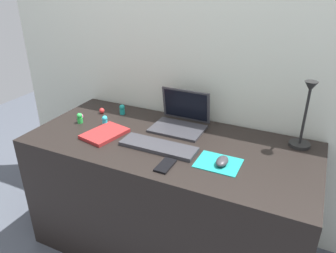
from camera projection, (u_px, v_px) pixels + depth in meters
ground_plane at (169, 243)px, 2.10m from camera, size 6.00×6.00×0.00m
back_wall at (196, 110)px, 2.08m from camera, size 2.77×0.05×1.55m
desk at (169, 197)px, 1.94m from camera, size 1.57×0.71×0.74m
laptop at (181, 118)px, 1.93m from camera, size 0.30×0.25×0.21m
keyboard at (158, 146)px, 1.71m from camera, size 0.41×0.13×0.02m
mousepad at (218, 163)px, 1.58m from camera, size 0.21×0.17×0.00m
mouse at (222, 161)px, 1.56m from camera, size 0.06×0.10×0.03m
cell_phone at (165, 165)px, 1.55m from camera, size 0.07×0.13×0.01m
desk_lamp at (305, 117)px, 1.64m from camera, size 0.11×0.14×0.37m
notebook_pad at (105, 134)px, 1.84m from camera, size 0.22×0.27×0.02m
toy_figurine_teal at (122, 109)px, 2.10m from camera, size 0.04×0.04×0.07m
toy_figurine_green at (80, 118)px, 1.98m from camera, size 0.03×0.03×0.06m
toy_figurine_cyan at (105, 120)px, 1.95m from camera, size 0.03×0.03×0.06m
toy_figurine_red at (102, 111)px, 2.12m from camera, size 0.03×0.03×0.04m
toy_figurine_pink at (80, 116)px, 2.03m from camera, size 0.03×0.03×0.04m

